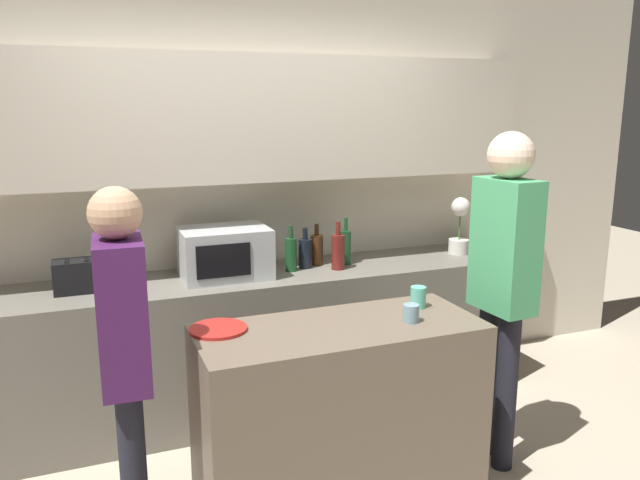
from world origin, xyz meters
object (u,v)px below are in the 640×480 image
object	(u,v)px
bottle_2	(317,249)
person_left	(503,271)
potted_plant	(460,226)
bottle_0	(291,254)
cup_0	(418,297)
person_center	(124,345)
plate_on_island	(218,329)
cup_1	(411,313)
toaster	(78,276)
bottle_3	(338,251)
bottle_4	(345,247)
microwave	(225,253)
bottle_1	(305,253)

from	to	relation	value
bottle_2	person_left	distance (m)	1.28
potted_plant	bottle_0	size ratio (longest dim) A/B	1.36
cup_0	person_center	distance (m)	1.41
plate_on_island	cup_1	distance (m)	0.89
bottle_0	person_left	bearing A→B (deg)	-52.22
toaster	bottle_3	distance (m)	1.53
cup_0	person_left	distance (m)	0.49
toaster	plate_on_island	world-z (taller)	toaster
potted_plant	plate_on_island	bearing A→B (deg)	-153.10
bottle_4	bottle_2	bearing A→B (deg)	161.10
bottle_0	person_center	distance (m)	1.51
microwave	plate_on_island	size ratio (longest dim) A/B	2.00
toaster	person_center	distance (m)	1.08
cup_0	person_center	size ratio (longest dim) A/B	0.07
bottle_2	cup_1	world-z (taller)	bottle_2
potted_plant	plate_on_island	size ratio (longest dim) A/B	1.52
cup_0	bottle_2	bearing A→B (deg)	96.39
potted_plant	cup_0	distance (m)	1.36
bottle_1	cup_0	world-z (taller)	bottle_1
bottle_1	bottle_2	bearing A→B (deg)	26.81
microwave	bottle_1	bearing A→B (deg)	3.16
toaster	person_left	distance (m)	2.30
microwave	cup_1	bearing A→B (deg)	-62.96
bottle_2	bottle_3	distance (m)	0.18
bottle_3	bottle_0	bearing A→B (deg)	166.87
plate_on_island	cup_0	xyz separation A→B (m)	(1.00, -0.04, 0.05)
plate_on_island	person_left	size ratio (longest dim) A/B	0.15
potted_plant	bottle_1	xyz separation A→B (m)	(-1.13, 0.03, -0.10)
person_left	toaster	bearing A→B (deg)	59.13
cup_0	cup_1	bearing A→B (deg)	-128.53
bottle_1	plate_on_island	bearing A→B (deg)	-128.08
bottle_0	bottle_2	xyz separation A→B (m)	(0.21, 0.09, -0.01)
toaster	bottle_0	distance (m)	1.24
bottle_0	cup_1	xyz separation A→B (m)	(0.19, -1.17, -0.04)
potted_plant	bottle_2	bearing A→B (deg)	175.79
bottle_4	person_center	bearing A→B (deg)	-143.44
cup_0	person_center	world-z (taller)	person_center
bottle_0	bottle_4	world-z (taller)	bottle_4
bottle_2	plate_on_island	bearing A→B (deg)	-130.01
potted_plant	toaster	bearing A→B (deg)	180.00
potted_plant	person_center	distance (m)	2.55
bottle_0	person_center	bearing A→B (deg)	-135.66
cup_0	person_left	bearing A→B (deg)	-5.02
bottle_4	cup_1	bearing A→B (deg)	-99.24
plate_on_island	potted_plant	bearing A→B (deg)	26.90
cup_1	microwave	bearing A→B (deg)	117.04
toaster	cup_0	distance (m)	1.86
plate_on_island	person_center	xyz separation A→B (m)	(-0.41, -0.10, 0.02)
toaster	bottle_0	world-z (taller)	bottle_0
bottle_0	bottle_1	distance (m)	0.12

